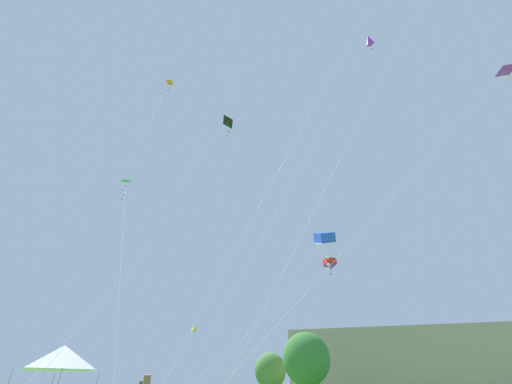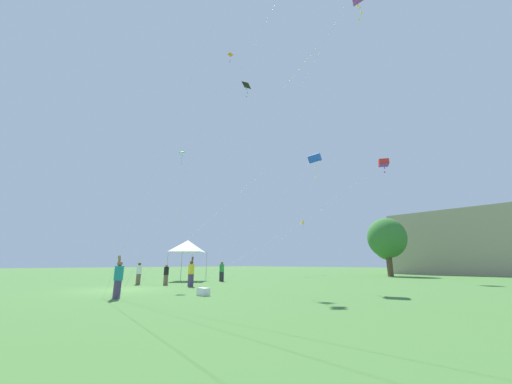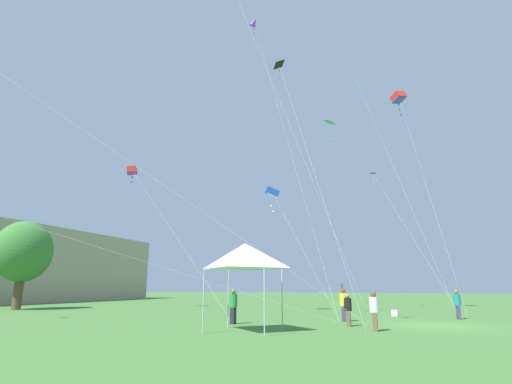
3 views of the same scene
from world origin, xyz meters
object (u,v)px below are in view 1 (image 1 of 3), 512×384
at_px(kite_purple_diamond_3, 369,40).
at_px(kite_yellow_diamond_10, 195,328).
at_px(kite_red_box_2, 330,263).
at_px(kite_white_diamond_6, 156,243).
at_px(kite_purple_delta_5, 503,75).
at_px(kite_orange_delta_7, 168,87).
at_px(festival_tent, 62,358).
at_px(kite_green_delta_8, 125,184).
at_px(kite_black_delta_4, 227,125).
at_px(kite_blue_box_1, 324,239).

height_order(kite_purple_diamond_3, kite_yellow_diamond_10, kite_purple_diamond_3).
relative_size(kite_red_box_2, kite_white_diamond_6, 0.61).
xyz_separation_m(kite_red_box_2, kite_purple_delta_5, (7.29, -20.58, -0.41)).
relative_size(kite_white_diamond_6, kite_orange_delta_7, 0.89).
xyz_separation_m(kite_purple_diamond_3, kite_purple_delta_5, (1.42, -11.02, -17.51)).
bearing_deg(kite_white_diamond_6, kite_purple_delta_5, -40.48).
xyz_separation_m(festival_tent, kite_green_delta_8, (4.04, -3.50, 7.07)).
relative_size(kite_purple_delta_5, kite_yellow_diamond_10, 0.49).
bearing_deg(festival_tent, kite_green_delta_8, -40.91).
bearing_deg(kite_orange_delta_7, kite_green_delta_8, -63.63).
bearing_deg(kite_green_delta_8, kite_orange_delta_7, 116.37).
bearing_deg(kite_green_delta_8, kite_black_delta_4, 48.12).
bearing_deg(kite_black_delta_4, festival_tent, -177.07).
bearing_deg(festival_tent, kite_orange_delta_7, 84.61).
bearing_deg(kite_red_box_2, kite_orange_delta_7, -136.44).
relative_size(kite_black_delta_4, kite_orange_delta_7, 0.64).
bearing_deg(kite_green_delta_8, kite_blue_box_1, 34.60).
height_order(kite_blue_box_1, kite_green_delta_8, kite_green_delta_8).
bearing_deg(kite_purple_diamond_3, kite_yellow_diamond_10, 144.31).
bearing_deg(kite_yellow_diamond_10, kite_green_delta_8, -75.32).
relative_size(kite_white_diamond_6, kite_yellow_diamond_10, 0.96).
bearing_deg(kite_blue_box_1, kite_white_diamond_6, 141.95).
xyz_separation_m(kite_black_delta_4, kite_green_delta_8, (-3.49, -3.89, -6.31)).
bearing_deg(kite_yellow_diamond_10, festival_tent, -83.49).
distance_m(kite_green_delta_8, kite_yellow_diamond_10, 25.57).
bearing_deg(kite_white_diamond_6, kite_black_delta_4, -50.71).
xyz_separation_m(kite_red_box_2, kite_black_delta_4, (-5.15, -15.23, 4.51)).
relative_size(kite_purple_delta_5, kite_white_diamond_6, 0.51).
height_order(kite_purple_diamond_3, kite_green_delta_8, kite_purple_diamond_3).
height_order(kite_black_delta_4, kite_yellow_diamond_10, kite_black_delta_4).
relative_size(festival_tent, kite_purple_diamond_3, 0.12).
xyz_separation_m(kite_orange_delta_7, kite_yellow_diamond_10, (-2.78, 17.21, -17.76)).
bearing_deg(kite_blue_box_1, kite_purple_delta_5, -46.33).
bearing_deg(kite_white_diamond_6, kite_red_box_2, -6.65).
height_order(kite_red_box_2, kite_black_delta_4, kite_black_delta_4).
relative_size(kite_purple_diamond_3, kite_white_diamond_6, 1.25).
bearing_deg(kite_white_diamond_6, kite_yellow_diamond_10, 36.42).
bearing_deg(kite_yellow_diamond_10, kite_orange_delta_7, -80.83).
xyz_separation_m(kite_orange_delta_7, kite_green_delta_8, (3.67, -7.41, -15.32)).
height_order(kite_purple_delta_5, kite_orange_delta_7, kite_orange_delta_7).
bearing_deg(kite_purple_delta_5, kite_purple_diamond_3, 97.34).
xyz_separation_m(kite_blue_box_1, kite_green_delta_8, (-8.77, -6.05, 1.20)).
distance_m(kite_blue_box_1, kite_white_diamond_6, 26.06).
distance_m(kite_purple_diamond_3, kite_white_diamond_6, 30.58).
bearing_deg(kite_green_delta_8, kite_purple_diamond_3, 33.38).
distance_m(kite_red_box_2, kite_white_diamond_6, 20.16).
bearing_deg(kite_yellow_diamond_10, kite_blue_box_1, -50.67).
height_order(kite_red_box_2, kite_purple_delta_5, kite_red_box_2).
distance_m(festival_tent, kite_black_delta_4, 15.36).
distance_m(kite_purple_diamond_3, kite_purple_delta_5, 20.73).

